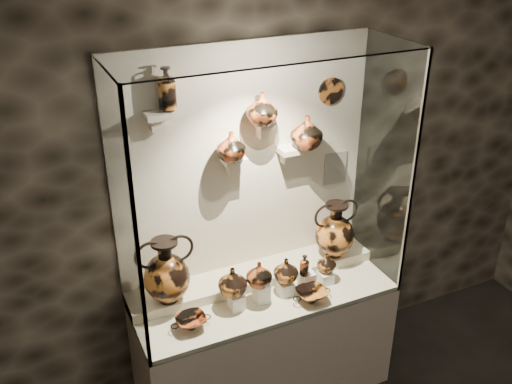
% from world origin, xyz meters
% --- Properties ---
extents(wall_back, '(5.00, 0.02, 3.20)m').
position_xyz_m(wall_back, '(0.00, 2.50, 1.60)').
color(wall_back, black).
rests_on(wall_back, ground).
extents(plinth, '(1.70, 0.60, 0.80)m').
position_xyz_m(plinth, '(0.00, 2.18, 0.40)').
color(plinth, beige).
rests_on(plinth, floor).
extents(front_tier, '(1.68, 0.58, 0.03)m').
position_xyz_m(front_tier, '(0.00, 2.18, 0.82)').
color(front_tier, beige).
rests_on(front_tier, plinth).
extents(rear_tier, '(1.70, 0.25, 0.10)m').
position_xyz_m(rear_tier, '(0.00, 2.35, 0.85)').
color(rear_tier, beige).
rests_on(rear_tier, plinth).
extents(back_panel, '(1.70, 0.03, 1.60)m').
position_xyz_m(back_panel, '(0.00, 2.50, 1.60)').
color(back_panel, beige).
rests_on(back_panel, plinth).
extents(glass_front, '(1.70, 0.01, 1.60)m').
position_xyz_m(glass_front, '(0.00, 1.88, 1.60)').
color(glass_front, white).
rests_on(glass_front, plinth).
extents(glass_left, '(0.01, 0.60, 1.60)m').
position_xyz_m(glass_left, '(-0.85, 2.18, 1.60)').
color(glass_left, white).
rests_on(glass_left, plinth).
extents(glass_right, '(0.01, 0.60, 1.60)m').
position_xyz_m(glass_right, '(0.85, 2.18, 1.60)').
color(glass_right, white).
rests_on(glass_right, plinth).
extents(glass_top, '(1.70, 0.60, 0.01)m').
position_xyz_m(glass_top, '(0.00, 2.18, 2.40)').
color(glass_top, white).
rests_on(glass_top, back_panel).
extents(frame_post_left, '(0.02, 0.02, 1.60)m').
position_xyz_m(frame_post_left, '(-0.84, 1.89, 1.60)').
color(frame_post_left, gray).
rests_on(frame_post_left, plinth).
extents(frame_post_right, '(0.02, 0.02, 1.60)m').
position_xyz_m(frame_post_right, '(0.84, 1.89, 1.60)').
color(frame_post_right, gray).
rests_on(frame_post_right, plinth).
extents(pedestal_a, '(0.09, 0.09, 0.10)m').
position_xyz_m(pedestal_a, '(-0.22, 2.13, 0.88)').
color(pedestal_a, silver).
rests_on(pedestal_a, front_tier).
extents(pedestal_b, '(0.09, 0.09, 0.13)m').
position_xyz_m(pedestal_b, '(-0.05, 2.13, 0.90)').
color(pedestal_b, silver).
rests_on(pedestal_b, front_tier).
extents(pedestal_c, '(0.09, 0.09, 0.09)m').
position_xyz_m(pedestal_c, '(0.12, 2.13, 0.88)').
color(pedestal_c, silver).
rests_on(pedestal_c, front_tier).
extents(pedestal_d, '(0.09, 0.09, 0.12)m').
position_xyz_m(pedestal_d, '(0.28, 2.13, 0.89)').
color(pedestal_d, silver).
rests_on(pedestal_d, front_tier).
extents(pedestal_e, '(0.09, 0.09, 0.08)m').
position_xyz_m(pedestal_e, '(0.42, 2.13, 0.87)').
color(pedestal_e, silver).
rests_on(pedestal_e, front_tier).
extents(bracket_ul, '(0.14, 0.12, 0.04)m').
position_xyz_m(bracket_ul, '(-0.55, 2.42, 2.05)').
color(bracket_ul, beige).
rests_on(bracket_ul, back_panel).
extents(bracket_ca, '(0.14, 0.12, 0.04)m').
position_xyz_m(bracket_ca, '(-0.10, 2.42, 1.70)').
color(bracket_ca, beige).
rests_on(bracket_ca, back_panel).
extents(bracket_cb, '(0.10, 0.12, 0.04)m').
position_xyz_m(bracket_cb, '(0.10, 2.42, 1.90)').
color(bracket_cb, beige).
rests_on(bracket_cb, back_panel).
extents(bracket_cc, '(0.14, 0.12, 0.04)m').
position_xyz_m(bracket_cc, '(0.28, 2.42, 1.70)').
color(bracket_cc, beige).
rests_on(bracket_cc, back_panel).
extents(amphora_left, '(0.36, 0.36, 0.43)m').
position_xyz_m(amphora_left, '(-0.60, 2.30, 1.11)').
color(amphora_left, '#C76E26').
rests_on(amphora_left, rear_tier).
extents(amphora_right, '(0.37, 0.37, 0.40)m').
position_xyz_m(amphora_right, '(0.59, 2.31, 1.10)').
color(amphora_right, '#C76E26').
rests_on(amphora_right, rear_tier).
extents(jug_a, '(0.20, 0.20, 0.19)m').
position_xyz_m(jug_a, '(-0.24, 2.15, 1.02)').
color(jug_a, '#C76E26').
rests_on(jug_a, pedestal_a).
extents(jug_b, '(0.19, 0.19, 0.17)m').
position_xyz_m(jug_b, '(-0.07, 2.12, 1.05)').
color(jug_b, '#A3421C').
rests_on(jug_b, pedestal_b).
extents(jug_c, '(0.16, 0.16, 0.17)m').
position_xyz_m(jug_c, '(0.13, 2.14, 1.00)').
color(jug_c, '#C76E26').
rests_on(jug_c, pedestal_c).
extents(jug_e, '(0.17, 0.17, 0.13)m').
position_xyz_m(jug_e, '(0.43, 2.15, 0.98)').
color(jug_e, '#C76E26').
rests_on(jug_e, pedestal_e).
extents(lekythos_small, '(0.09, 0.09, 0.17)m').
position_xyz_m(lekythos_small, '(0.25, 2.11, 1.03)').
color(lekythos_small, '#A3421C').
rests_on(lekythos_small, pedestal_d).
extents(kylix_left, '(0.28, 0.26, 0.09)m').
position_xyz_m(kylix_left, '(-0.54, 2.07, 0.88)').
color(kylix_left, '#A3421C').
rests_on(kylix_left, front_tier).
extents(kylix_right, '(0.30, 0.27, 0.10)m').
position_xyz_m(kylix_right, '(0.24, 2.00, 0.88)').
color(kylix_right, '#C76E26').
rests_on(kylix_right, front_tier).
extents(lekythos_tall, '(0.12, 0.12, 0.27)m').
position_xyz_m(lekythos_tall, '(-0.49, 2.42, 2.20)').
color(lekythos_tall, '#C76E26').
rests_on(lekythos_tall, bracket_ul).
extents(ovoid_vase_a, '(0.21, 0.21, 0.18)m').
position_xyz_m(ovoid_vase_a, '(-0.13, 2.38, 1.81)').
color(ovoid_vase_a, '#A3421C').
rests_on(ovoid_vase_a, bracket_ca).
extents(ovoid_vase_b, '(0.24, 0.24, 0.20)m').
position_xyz_m(ovoid_vase_b, '(0.07, 2.38, 2.02)').
color(ovoid_vase_b, '#A3421C').
rests_on(ovoid_vase_b, bracket_cb).
extents(ovoid_vase_c, '(0.23, 0.23, 0.21)m').
position_xyz_m(ovoid_vase_c, '(0.37, 2.37, 1.82)').
color(ovoid_vase_c, '#A3421C').
rests_on(ovoid_vase_c, bracket_cc).
extents(wall_plate, '(0.18, 0.02, 0.18)m').
position_xyz_m(wall_plate, '(0.59, 2.47, 2.03)').
color(wall_plate, '#A1541F').
rests_on(wall_plate, back_panel).
extents(info_placard, '(0.17, 0.01, 0.23)m').
position_xyz_m(info_placard, '(0.67, 2.47, 1.48)').
color(info_placard, beige).
rests_on(info_placard, back_panel).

